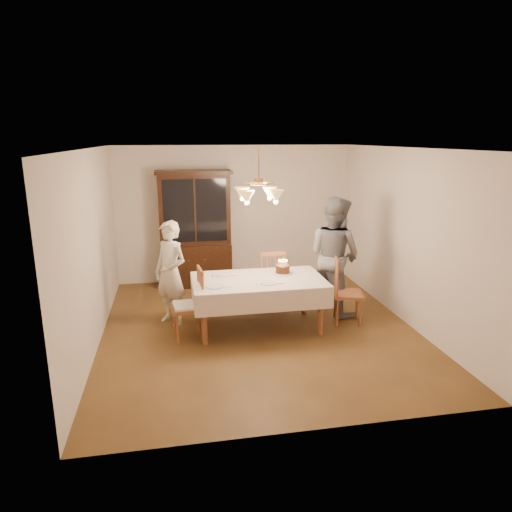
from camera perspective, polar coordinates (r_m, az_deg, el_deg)
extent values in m
plane|color=#573819|center=(6.86, 0.31, -8.94)|extent=(5.00, 5.00, 0.00)
plane|color=white|center=(6.29, 0.34, 13.33)|extent=(5.00, 5.00, 0.00)
plane|color=silver|center=(8.87, -2.72, 5.27)|extent=(4.50, 0.00, 4.50)
plane|color=silver|center=(4.12, 6.89, -6.00)|extent=(4.50, 0.00, 4.50)
plane|color=silver|center=(6.43, -19.78, 0.79)|extent=(0.00, 5.00, 5.00)
plane|color=silver|center=(7.21, 18.19, 2.35)|extent=(0.00, 5.00, 5.00)
cube|color=brown|center=(6.60, 0.32, -3.12)|extent=(1.80, 1.00, 0.04)
cube|color=white|center=(6.59, 0.32, -2.92)|extent=(1.90, 1.10, 0.01)
cylinder|color=brown|center=(6.24, -6.44, -7.96)|extent=(0.07, 0.07, 0.71)
cylinder|color=brown|center=(6.54, 8.13, -6.93)|extent=(0.07, 0.07, 0.71)
cylinder|color=brown|center=(7.02, -6.95, -5.35)|extent=(0.07, 0.07, 0.71)
cylinder|color=brown|center=(7.29, 6.05, -4.56)|extent=(0.07, 0.07, 0.71)
cube|color=black|center=(8.73, -7.44, -1.04)|extent=(1.30, 0.50, 0.80)
cube|color=black|center=(8.56, -7.69, 5.83)|extent=(1.30, 0.40, 1.30)
cube|color=black|center=(8.36, -7.62, 5.62)|extent=(1.14, 0.01, 1.14)
cube|color=black|center=(8.44, -7.83, 10.35)|extent=(1.38, 0.54, 0.06)
cube|color=brown|center=(7.48, 1.89, -3.21)|extent=(0.47, 0.45, 0.05)
cube|color=brown|center=(7.16, 2.16, 0.29)|extent=(0.40, 0.06, 0.06)
cylinder|color=brown|center=(7.75, 3.01, -4.43)|extent=(0.04, 0.04, 0.43)
cylinder|color=brown|center=(7.69, 0.36, -4.54)|extent=(0.04, 0.04, 0.43)
cylinder|color=brown|center=(7.43, 3.46, -5.28)|extent=(0.04, 0.04, 0.43)
cylinder|color=brown|center=(7.38, 0.69, -5.40)|extent=(0.04, 0.04, 0.43)
cube|color=brown|center=(6.45, -8.54, -6.38)|extent=(0.46, 0.48, 0.05)
cube|color=brown|center=(6.30, -7.00, -1.81)|extent=(0.07, 0.40, 0.06)
cylinder|color=brown|center=(6.68, -10.13, -7.84)|extent=(0.04, 0.04, 0.43)
cylinder|color=brown|center=(6.35, -9.77, -9.05)|extent=(0.04, 0.04, 0.43)
cylinder|color=brown|center=(6.72, -7.22, -7.59)|extent=(0.04, 0.04, 0.43)
cylinder|color=brown|center=(6.39, -6.71, -8.78)|extent=(0.04, 0.04, 0.43)
cube|color=silver|center=(6.43, -8.55, -6.08)|extent=(0.42, 0.43, 0.03)
cube|color=brown|center=(7.04, 11.42, -4.67)|extent=(0.51, 0.53, 0.05)
cube|color=brown|center=(6.86, 10.07, -0.56)|extent=(0.13, 0.40, 0.06)
cylinder|color=brown|center=(6.98, 12.91, -6.99)|extent=(0.04, 0.04, 0.43)
cylinder|color=brown|center=(7.31, 12.47, -5.95)|extent=(0.04, 0.04, 0.43)
cylinder|color=brown|center=(6.93, 10.12, -6.99)|extent=(0.04, 0.04, 0.43)
cylinder|color=brown|center=(7.27, 9.81, -5.95)|extent=(0.04, 0.04, 0.43)
imported|color=white|center=(6.90, -10.61, -2.12)|extent=(0.67, 0.67, 1.57)
imported|color=slate|center=(7.29, 9.73, 0.04)|extent=(1.08, 1.14, 1.86)
cylinder|color=white|center=(6.86, 3.35, -2.15)|extent=(0.30, 0.30, 0.01)
cylinder|color=#3A1E0D|center=(6.84, 3.35, -1.64)|extent=(0.21, 0.21, 0.11)
cylinder|color=#598CD8|center=(6.83, 3.88, -0.87)|extent=(0.01, 0.01, 0.07)
sphere|color=#FFB23F|center=(6.82, 3.88, -0.54)|extent=(0.01, 0.01, 0.01)
cylinder|color=pink|center=(6.85, 3.80, -0.82)|extent=(0.01, 0.01, 0.07)
sphere|color=#FFB23F|center=(6.84, 3.80, -0.50)|extent=(0.01, 0.01, 0.01)
cylinder|color=#EACC66|center=(6.87, 3.66, -0.78)|extent=(0.01, 0.01, 0.07)
sphere|color=#FFB23F|center=(6.85, 3.66, -0.46)|extent=(0.01, 0.01, 0.01)
cylinder|color=#598CD8|center=(6.87, 3.48, -0.76)|extent=(0.01, 0.01, 0.07)
sphere|color=#FFB23F|center=(6.86, 3.49, -0.44)|extent=(0.01, 0.01, 0.01)
cylinder|color=pink|center=(6.87, 3.29, -0.75)|extent=(0.01, 0.01, 0.07)
sphere|color=#FFB23F|center=(6.86, 3.29, -0.43)|extent=(0.01, 0.01, 0.01)
cylinder|color=#EACC66|center=(6.87, 3.11, -0.77)|extent=(0.01, 0.01, 0.07)
sphere|color=#FFB23F|center=(6.86, 3.11, -0.44)|extent=(0.01, 0.01, 0.01)
cylinder|color=#598CD8|center=(6.85, 2.96, -0.80)|extent=(0.01, 0.01, 0.07)
sphere|color=#FFB23F|center=(6.84, 2.96, -0.48)|extent=(0.01, 0.01, 0.01)
cylinder|color=pink|center=(6.83, 2.86, -0.84)|extent=(0.01, 0.01, 0.07)
sphere|color=#FFB23F|center=(6.82, 2.87, -0.52)|extent=(0.01, 0.01, 0.01)
cylinder|color=#EACC66|center=(6.81, 2.84, -0.89)|extent=(0.01, 0.01, 0.07)
sphere|color=#FFB23F|center=(6.80, 2.84, -0.57)|extent=(0.01, 0.01, 0.01)
cylinder|color=#598CD8|center=(6.79, 2.88, -0.94)|extent=(0.01, 0.01, 0.07)
sphere|color=#FFB23F|center=(6.78, 2.89, -0.62)|extent=(0.01, 0.01, 0.01)
cylinder|color=pink|center=(6.77, 2.99, -0.99)|extent=(0.01, 0.01, 0.07)
sphere|color=#FFB23F|center=(6.76, 3.00, -0.66)|extent=(0.01, 0.01, 0.01)
cylinder|color=#EACC66|center=(6.76, 3.15, -1.02)|extent=(0.01, 0.01, 0.07)
sphere|color=#FFB23F|center=(6.75, 3.16, -0.69)|extent=(0.01, 0.01, 0.01)
cylinder|color=#598CD8|center=(6.75, 3.34, -1.04)|extent=(0.01, 0.01, 0.07)
sphere|color=#FFB23F|center=(6.74, 3.35, -0.71)|extent=(0.01, 0.01, 0.01)
cylinder|color=pink|center=(6.76, 3.54, -1.03)|extent=(0.01, 0.01, 0.07)
sphere|color=#FFB23F|center=(6.75, 3.54, -0.70)|extent=(0.01, 0.01, 0.01)
cylinder|color=#EACC66|center=(6.77, 3.71, -1.01)|extent=(0.01, 0.01, 0.07)
sphere|color=#FFB23F|center=(6.76, 3.71, -0.68)|extent=(0.01, 0.01, 0.01)
cylinder|color=#598CD8|center=(6.79, 3.83, -0.97)|extent=(0.01, 0.01, 0.07)
sphere|color=#FFB23F|center=(6.78, 3.84, -0.64)|extent=(0.01, 0.01, 0.01)
cylinder|color=pink|center=(6.81, 3.89, -0.92)|extent=(0.01, 0.01, 0.07)
sphere|color=#FFB23F|center=(6.80, 3.89, -0.59)|extent=(0.01, 0.01, 0.01)
cylinder|color=white|center=(6.27, -5.14, -3.80)|extent=(0.25, 0.25, 0.02)
cube|color=silver|center=(6.26, -6.68, -3.91)|extent=(0.01, 0.16, 0.01)
cube|color=silver|center=(6.29, -3.60, -3.73)|extent=(0.10, 0.10, 0.01)
cylinder|color=white|center=(6.40, 1.58, -3.38)|extent=(0.24, 0.24, 0.02)
cube|color=silver|center=(6.37, 0.12, -3.50)|extent=(0.01, 0.16, 0.01)
cube|color=silver|center=(6.43, 3.02, -3.31)|extent=(0.10, 0.10, 0.01)
cylinder|color=white|center=(6.78, -4.04, -2.35)|extent=(0.24, 0.24, 0.02)
cube|color=silver|center=(6.77, -5.44, -2.46)|extent=(0.01, 0.16, 0.01)
cube|color=silver|center=(6.80, -2.64, -2.30)|extent=(0.10, 0.10, 0.01)
cylinder|color=#BF8C3F|center=(6.29, 0.34, 11.51)|extent=(0.02, 0.02, 0.40)
cylinder|color=#BF8C3F|center=(6.31, 0.33, 9.25)|extent=(0.12, 0.12, 0.10)
cone|color=#D8994C|center=(6.56, 1.72, 7.87)|extent=(0.22, 0.22, 0.18)
sphere|color=#FFD899|center=(6.57, 1.71, 7.26)|extent=(0.07, 0.07, 0.07)
cone|color=#D8994C|center=(6.49, -1.73, 7.79)|extent=(0.22, 0.22, 0.18)
sphere|color=#FFD899|center=(6.50, -1.73, 7.18)|extent=(0.07, 0.07, 0.07)
cone|color=#D8994C|center=(6.10, -1.16, 7.36)|extent=(0.22, 0.22, 0.18)
sphere|color=#FFD899|center=(6.11, -1.15, 6.71)|extent=(0.07, 0.07, 0.07)
cone|color=#D8994C|center=(6.18, 2.50, 7.44)|extent=(0.22, 0.22, 0.18)
sphere|color=#FFD899|center=(6.19, 2.49, 6.79)|extent=(0.07, 0.07, 0.07)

